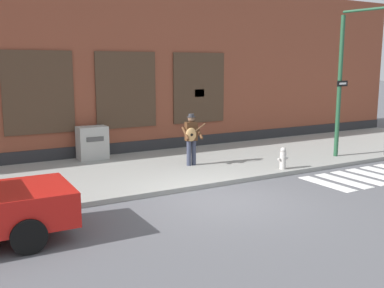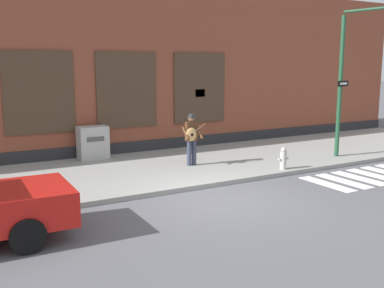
{
  "view_description": "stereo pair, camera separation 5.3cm",
  "coord_description": "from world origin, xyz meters",
  "px_view_note": "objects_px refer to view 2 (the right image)",
  "views": [
    {
      "loc": [
        -6.11,
        -9.13,
        3.37
      ],
      "look_at": [
        -0.08,
        1.38,
        1.23
      ],
      "focal_mm": 42.0,
      "sensor_mm": 36.0,
      "label": 1
    },
    {
      "loc": [
        -6.06,
        -9.16,
        3.37
      ],
      "look_at": [
        -0.08,
        1.38,
        1.23
      ],
      "focal_mm": 42.0,
      "sensor_mm": 36.0,
      "label": 2
    }
  ],
  "objects_px": {
    "traffic_light": "(373,55)",
    "utility_box": "(93,143)",
    "fire_hydrant": "(283,158)",
    "busker": "(192,137)"
  },
  "relations": [
    {
      "from": "traffic_light",
      "to": "utility_box",
      "type": "distance_m",
      "value": 9.85
    },
    {
      "from": "fire_hydrant",
      "to": "traffic_light",
      "type": "bearing_deg",
      "value": -9.39
    },
    {
      "from": "traffic_light",
      "to": "fire_hydrant",
      "type": "xyz_separation_m",
      "value": [
        -3.21,
        0.53,
        -3.21
      ]
    },
    {
      "from": "traffic_light",
      "to": "utility_box",
      "type": "relative_size",
      "value": 4.47
    },
    {
      "from": "traffic_light",
      "to": "fire_hydrant",
      "type": "bearing_deg",
      "value": 170.61
    },
    {
      "from": "utility_box",
      "to": "fire_hydrant",
      "type": "bearing_deg",
      "value": -43.57
    },
    {
      "from": "utility_box",
      "to": "fire_hydrant",
      "type": "relative_size",
      "value": 1.63
    },
    {
      "from": "utility_box",
      "to": "traffic_light",
      "type": "bearing_deg",
      "value": -32.35
    },
    {
      "from": "traffic_light",
      "to": "busker",
      "type": "bearing_deg",
      "value": 156.15
    },
    {
      "from": "busker",
      "to": "utility_box",
      "type": "distance_m",
      "value": 3.62
    }
  ]
}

